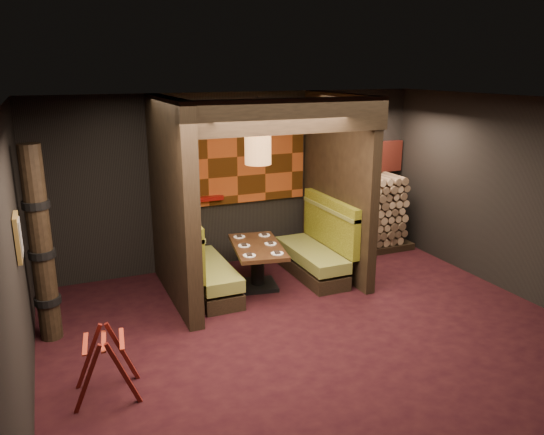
{
  "coord_description": "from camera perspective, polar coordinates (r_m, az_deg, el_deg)",
  "views": [
    {
      "loc": [
        -2.88,
        -5.4,
        3.22
      ],
      "look_at": [
        0.0,
        1.3,
        1.15
      ],
      "focal_mm": 35.0,
      "sensor_mm": 36.0,
      "label": 1
    }
  ],
  "objects": [
    {
      "name": "wall_front",
      "position": [
        4.3,
        22.22,
        -10.08
      ],
      "size": [
        6.5,
        0.02,
        2.85
      ],
      "primitive_type": "cube",
      "color": "black",
      "rests_on": "ground"
    },
    {
      "name": "floor",
      "position": [
        6.92,
        4.34,
        -12.02
      ],
      "size": [
        6.5,
        5.5,
        0.02
      ],
      "primitive_type": "cube",
      "color": "black",
      "rests_on": "ground"
    },
    {
      "name": "booth_bench_right",
      "position": [
        8.5,
        4.86,
        -3.6
      ],
      "size": [
        0.68,
        1.6,
        1.14
      ],
      "color": "black",
      "rests_on": "floor"
    },
    {
      "name": "framed_picture",
      "position": [
        5.74,
        -25.63,
        -1.94
      ],
      "size": [
        0.05,
        0.36,
        0.46
      ],
      "color": "olive",
      "rests_on": "wall_left"
    },
    {
      "name": "tapa_back_panel",
      "position": [
        8.71,
        -3.83,
        6.56
      ],
      "size": [
        2.4,
        0.06,
        1.55
      ],
      "primitive_type": "cube",
      "color": "#8D3A14",
      "rests_on": "wall_back"
    },
    {
      "name": "lacquer_shelf",
      "position": [
        8.61,
        -7.23,
        2.01
      ],
      "size": [
        0.6,
        0.12,
        0.07
      ],
      "primitive_type": "cube",
      "color": "#5E0A06",
      "rests_on": "wall_back"
    },
    {
      "name": "wall_left",
      "position": [
        5.71,
        -25.87,
        -4.13
      ],
      "size": [
        0.02,
        5.5,
        2.85
      ],
      "primitive_type": "cube",
      "color": "black",
      "rests_on": "ground"
    },
    {
      "name": "bay_front_post",
      "position": [
        8.7,
        6.73,
        3.82
      ],
      "size": [
        0.08,
        0.08,
        2.85
      ],
      "primitive_type": "cube",
      "color": "black",
      "rests_on": "floor"
    },
    {
      "name": "luggage_rack",
      "position": [
        5.76,
        -17.46,
        -14.63
      ],
      "size": [
        0.72,
        0.55,
        0.74
      ],
      "color": "#4E0F0C",
      "rests_on": "floor"
    },
    {
      "name": "partition_left",
      "position": [
        7.44,
        -10.69,
        1.6
      ],
      "size": [
        0.2,
        2.2,
        2.85
      ],
      "primitive_type": "cube",
      "color": "black",
      "rests_on": "floor"
    },
    {
      "name": "place_settings",
      "position": [
        7.89,
        -1.58,
        -2.91
      ],
      "size": [
        0.73,
        1.11,
        0.03
      ],
      "color": "white",
      "rests_on": "dining_table"
    },
    {
      "name": "pendant_lamp",
      "position": [
        7.51,
        -1.52,
        7.45
      ],
      "size": [
        0.38,
        0.38,
        0.95
      ],
      "color": "#AD7845",
      "rests_on": "ceiling"
    },
    {
      "name": "partition_right",
      "position": [
        8.43,
        7.08,
        3.43
      ],
      "size": [
        0.15,
        2.1,
        2.85
      ],
      "primitive_type": "cube",
      "color": "black",
      "rests_on": "floor"
    },
    {
      "name": "totem_column",
      "position": [
        6.82,
        -23.59,
        -2.88
      ],
      "size": [
        0.31,
        0.31,
        2.4
      ],
      "color": "black",
      "rests_on": "floor"
    },
    {
      "name": "booth_bench_left",
      "position": [
        7.83,
        -7.53,
        -5.4
      ],
      "size": [
        0.68,
        1.6,
        1.14
      ],
      "color": "black",
      "rests_on": "floor"
    },
    {
      "name": "wall_back",
      "position": [
        8.84,
        -3.74,
        4.09
      ],
      "size": [
        6.5,
        0.02,
        2.85
      ],
      "primitive_type": "cube",
      "color": "black",
      "rests_on": "ground"
    },
    {
      "name": "mosaic_header",
      "position": [
        9.72,
        9.27,
        6.29
      ],
      "size": [
        1.83,
        0.1,
        0.56
      ],
      "primitive_type": "cube",
      "color": "maroon",
      "rests_on": "wall_back"
    },
    {
      "name": "ceiling",
      "position": [
        6.13,
        4.91,
        12.43
      ],
      "size": [
        6.5,
        5.5,
        0.02
      ],
      "primitive_type": "cube",
      "color": "black",
      "rests_on": "ground"
    },
    {
      "name": "header_beam",
      "position": [
        6.76,
        1.84,
        10.83
      ],
      "size": [
        2.85,
        0.18,
        0.44
      ],
      "primitive_type": "cube",
      "color": "black",
      "rests_on": "partition_left"
    },
    {
      "name": "tapa_side_panel",
      "position": [
        7.54,
        -10.26,
        5.12
      ],
      "size": [
        0.04,
        1.85,
        1.45
      ],
      "primitive_type": "cube",
      "color": "#8D3A14",
      "rests_on": "partition_left"
    },
    {
      "name": "wall_right",
      "position": [
        8.37,
        24.79,
        1.98
      ],
      "size": [
        0.02,
        5.5,
        2.85
      ],
      "primitive_type": "cube",
      "color": "black",
      "rests_on": "ground"
    },
    {
      "name": "firewood_stack",
      "position": [
        9.65,
        10.06,
        0.34
      ],
      "size": [
        1.73,
        0.7,
        1.36
      ],
      "color": "black",
      "rests_on": "floor"
    },
    {
      "name": "dining_table",
      "position": [
        7.97,
        -1.57,
        -4.57
      ],
      "size": [
        0.91,
        1.38,
        0.67
      ],
      "color": "black",
      "rests_on": "floor"
    }
  ]
}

